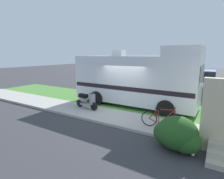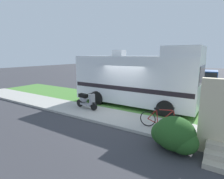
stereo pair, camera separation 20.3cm
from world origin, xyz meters
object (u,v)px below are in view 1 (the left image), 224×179
Objects in this scene: pickup_truck_far at (189,79)px; bicycle at (162,119)px; motorhome_rv at (136,79)px; scooter at (86,100)px.

bicycle is at bearing -86.34° from pickup_truck_far.
bicycle is 0.32× the size of pickup_truck_far.
pickup_truck_far is at bearing 76.70° from motorhome_rv.
bicycle is at bearing -6.70° from scooter.
motorhome_rv is 7.87m from pickup_truck_far.
motorhome_rv is at bearing 48.61° from scooter.
motorhome_rv is 4.15× the size of bicycle.
motorhome_rv is 3.92m from bicycle.
motorhome_rv reaches higher than bicycle.
pickup_truck_far is at bearing 93.66° from bicycle.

